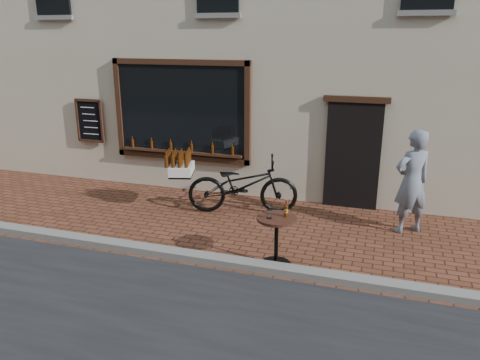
% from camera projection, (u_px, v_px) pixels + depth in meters
% --- Properties ---
extents(ground, '(90.00, 90.00, 0.00)m').
position_uv_depth(ground, '(204.00, 268.00, 7.29)').
color(ground, '#532B1A').
rests_on(ground, ground).
extents(kerb, '(90.00, 0.25, 0.12)m').
position_uv_depth(kerb, '(209.00, 259.00, 7.45)').
color(kerb, slate).
rests_on(kerb, ground).
extents(cargo_bicycle, '(2.65, 1.37, 1.24)m').
position_uv_depth(cargo_bicycle, '(240.00, 184.00, 9.41)').
color(cargo_bicycle, black).
rests_on(cargo_bicycle, ground).
extents(bistro_table, '(0.63, 0.63, 1.08)m').
position_uv_depth(bistro_table, '(277.00, 231.00, 7.23)').
color(bistro_table, black).
rests_on(bistro_table, ground).
extents(pedestrian, '(0.83, 0.77, 1.91)m').
position_uv_depth(pedestrian, '(412.00, 182.00, 8.37)').
color(pedestrian, slate).
rests_on(pedestrian, ground).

